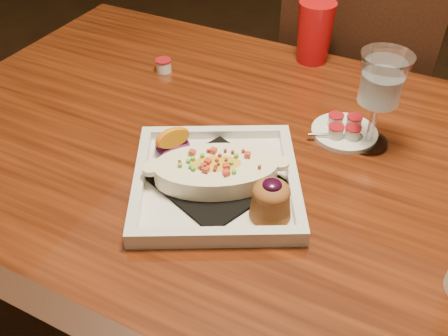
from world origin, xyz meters
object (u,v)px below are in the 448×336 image
at_px(goblet, 381,85).
at_px(red_tumbler, 315,32).
at_px(plate, 220,178).
at_px(table, 275,199).
at_px(chair_far, 351,105).
at_px(saucer, 344,130).

distance_m(goblet, red_tumbler, 0.35).
bearing_deg(red_tumbler, plate, -88.23).
distance_m(plate, goblet, 0.33).
xyz_separation_m(table, goblet, (0.13, 0.13, 0.23)).
distance_m(chair_far, goblet, 0.64).
bearing_deg(red_tumbler, table, -79.18).
distance_m(plate, saucer, 0.29).
xyz_separation_m(plate, red_tumbler, (-0.02, 0.52, 0.05)).
xyz_separation_m(chair_far, goblet, (0.13, -0.50, 0.38)).
xyz_separation_m(table, plate, (-0.06, -0.12, 0.12)).
xyz_separation_m(table, saucer, (0.08, 0.13, 0.11)).
relative_size(table, plate, 3.94).
xyz_separation_m(chair_far, saucer, (0.08, -0.50, 0.25)).
relative_size(table, red_tumbler, 10.35).
height_order(chair_far, goblet, goblet).
bearing_deg(red_tumbler, goblet, -52.43).
relative_size(table, goblet, 7.85).
distance_m(table, red_tumbler, 0.44).
distance_m(table, goblet, 0.29).
bearing_deg(table, chair_far, 90.00).
bearing_deg(chair_far, red_tumbler, 71.58).
distance_m(chair_far, saucer, 0.56).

